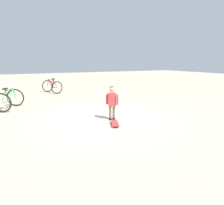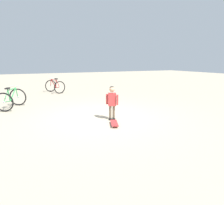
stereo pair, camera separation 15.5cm
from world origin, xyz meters
name	(u,v)px [view 2 (the right image)]	position (x,y,z in m)	size (l,w,h in m)	color
ground_plane	(102,117)	(0.00, 0.00, 0.00)	(50.00, 50.00, 0.00)	tan
child_person	(112,99)	(0.43, 0.18, 0.66)	(0.31, 0.31, 1.06)	brown
skateboard	(114,123)	(0.96, 0.01, 0.06)	(0.62, 0.38, 0.07)	#B22D2D
bicycle_near	(55,86)	(-5.81, -0.64, 0.38)	(1.26, 1.05, 0.85)	black
bicycle_mid	(11,99)	(-2.53, -2.77, 0.38)	(1.27, 1.10, 0.85)	black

